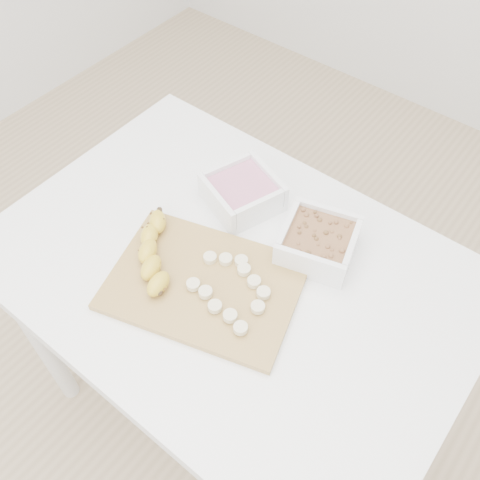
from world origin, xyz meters
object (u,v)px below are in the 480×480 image
Objects in this scene: bowl_granola at (318,242)px; banana at (154,254)px; bowl_yogurt at (243,192)px; cutting_board at (204,284)px; table at (232,292)px.

bowl_granola reaches higher than banana.
banana is at bearing -136.74° from bowl_granola.
banana is (-0.04, -0.25, -0.00)m from bowl_yogurt.
banana is (-0.12, -0.02, 0.03)m from cutting_board.
bowl_granola is 0.49× the size of cutting_board.
bowl_granola reaches higher than cutting_board.
cutting_board reaches higher than table.
cutting_board is at bearing -99.88° from table.
bowl_granola is at bearing 58.57° from cutting_board.
table is 0.13m from cutting_board.
banana is (-0.13, -0.09, 0.13)m from table.
banana is (-0.25, -0.23, -0.00)m from bowl_granola.
table is 0.23m from bowl_granola.
cutting_board is (-0.13, -0.21, -0.03)m from bowl_granola.
bowl_yogurt reaches higher than table.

